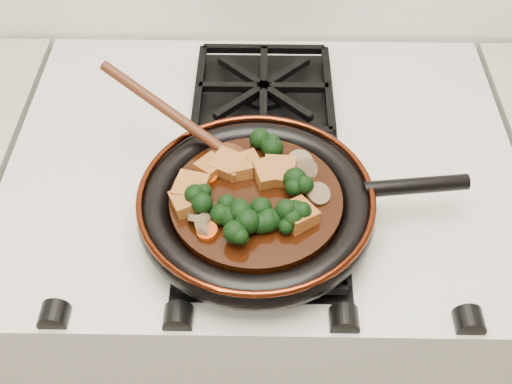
{
  "coord_description": "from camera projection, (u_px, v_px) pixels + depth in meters",
  "views": [
    {
      "loc": [
        0.0,
        1.01,
        1.58
      ],
      "look_at": [
        -0.01,
        1.56,
        0.97
      ],
      "focal_mm": 45.0,
      "sensor_mm": 36.0,
      "label": 1
    }
  ],
  "objects": [
    {
      "name": "tofu_cube_3",
      "position": [
        211.0,
        167.0,
        0.86
      ],
      "size": [
        0.05,
        0.05,
        0.02
      ],
      "primitive_type": "cube",
      "rotation": [
        -0.03,
        0.06,
        0.89
      ],
      "color": "#925521",
      "rests_on": "braising_sauce"
    },
    {
      "name": "tofu_cube_6",
      "position": [
        298.0,
        215.0,
        0.8
      ],
      "size": [
        0.06,
        0.06,
        0.03
      ],
      "primitive_type": "cube",
      "rotation": [
        0.1,
        0.07,
        2.19
      ],
      "color": "#925521",
      "rests_on": "braising_sauce"
    },
    {
      "name": "broccoli_floret_1",
      "position": [
        244.0,
        235.0,
        0.78
      ],
      "size": [
        0.08,
        0.08,
        0.06
      ],
      "primitive_type": null,
      "rotation": [
        -0.12,
        0.01,
        1.98
      ],
      "color": "black",
      "rests_on": "braising_sauce"
    },
    {
      "name": "broccoli_floret_5",
      "position": [
        230.0,
        211.0,
        0.8
      ],
      "size": [
        0.08,
        0.08,
        0.06
      ],
      "primitive_type": null,
      "rotation": [
        0.05,
        -0.14,
        1.85
      ],
      "color": "black",
      "rests_on": "braising_sauce"
    },
    {
      "name": "tofu_cube_0",
      "position": [
        280.0,
        172.0,
        0.85
      ],
      "size": [
        0.05,
        0.05,
        0.03
      ],
      "primitive_type": "cube",
      "rotation": [
        -0.03,
        -0.11,
        1.48
      ],
      "color": "#925521",
      "rests_on": "braising_sauce"
    },
    {
      "name": "burner_grate_back",
      "position": [
        264.0,
        91.0,
        1.05
      ],
      "size": [
        0.23,
        0.23,
        0.03
      ],
      "primitive_type": null,
      "color": "black",
      "rests_on": "stove"
    },
    {
      "name": "tofu_cube_5",
      "position": [
        191.0,
        189.0,
        0.83
      ],
      "size": [
        0.05,
        0.05,
        0.02
      ],
      "primitive_type": "cube",
      "rotation": [
        -0.04,
        -0.01,
        2.92
      ],
      "color": "#925521",
      "rests_on": "braising_sauce"
    },
    {
      "name": "broccoli_floret_4",
      "position": [
        198.0,
        199.0,
        0.81
      ],
      "size": [
        0.07,
        0.06,
        0.07
      ],
      "primitive_type": null,
      "rotation": [
        -0.0,
        0.22,
        0.12
      ],
      "color": "black",
      "rests_on": "braising_sauce"
    },
    {
      "name": "carrot_coin_0",
      "position": [
        277.0,
        178.0,
        0.85
      ],
      "size": [
        0.03,
        0.03,
        0.01
      ],
      "primitive_type": "cylinder",
      "rotation": [
        -0.04,
        0.22,
        0.0
      ],
      "color": "#B63305",
      "rests_on": "braising_sauce"
    },
    {
      "name": "tofu_cube_7",
      "position": [
        270.0,
        174.0,
        0.85
      ],
      "size": [
        0.05,
        0.05,
        0.03
      ],
      "primitive_type": "cube",
      "rotation": [
        0.04,
        -0.06,
        1.87
      ],
      "color": "#925521",
      "rests_on": "braising_sauce"
    },
    {
      "name": "broccoli_floret_6",
      "position": [
        267.0,
        147.0,
        0.88
      ],
      "size": [
        0.08,
        0.08,
        0.06
      ],
      "primitive_type": null,
      "rotation": [
        0.12,
        0.14,
        1.88
      ],
      "color": "black",
      "rests_on": "braising_sauce"
    },
    {
      "name": "tofu_cube_2",
      "position": [
        238.0,
        168.0,
        0.86
      ],
      "size": [
        0.04,
        0.04,
        0.02
      ],
      "primitive_type": "cube",
      "rotation": [
        -0.02,
        0.09,
        1.87
      ],
      "color": "#925521",
      "rests_on": "braising_sauce"
    },
    {
      "name": "broccoli_floret_0",
      "position": [
        262.0,
        217.0,
        0.8
      ],
      "size": [
        0.07,
        0.07,
        0.06
      ],
      "primitive_type": null,
      "rotation": [
        -0.15,
        -0.04,
        1.48
      ],
      "color": "black",
      "rests_on": "braising_sauce"
    },
    {
      "name": "carrot_coin_1",
      "position": [
        207.0,
        231.0,
        0.79
      ],
      "size": [
        0.03,
        0.03,
        0.01
      ],
      "primitive_type": "cylinder",
      "rotation": [
        0.1,
        -0.1,
        0.0
      ],
      "color": "#B63305",
      "rests_on": "braising_sauce"
    },
    {
      "name": "mushroom_slice_0",
      "position": [
        200.0,
        218.0,
        0.8
      ],
      "size": [
        0.03,
        0.03,
        0.03
      ],
      "primitive_type": "cylinder",
      "rotation": [
        0.81,
        0.0,
        3.06
      ],
      "color": "brown",
      "rests_on": "braising_sauce"
    },
    {
      "name": "broccoli_floret_2",
      "position": [
        297.0,
        219.0,
        0.79
      ],
      "size": [
        0.06,
        0.07,
        0.06
      ],
      "primitive_type": null,
      "rotation": [
        -0.03,
        0.24,
        1.64
      ],
      "color": "black",
      "rests_on": "braising_sauce"
    },
    {
      "name": "tofu_cube_1",
      "position": [
        246.0,
        164.0,
        0.86
      ],
      "size": [
        0.05,
        0.05,
        0.02
      ],
      "primitive_type": "cube",
      "rotation": [
        0.05,
        -0.02,
        0.41
      ],
      "color": "#925521",
      "rests_on": "braising_sauce"
    },
    {
      "name": "carrot_coin_3",
      "position": [
        207.0,
        177.0,
        0.85
      ],
      "size": [
        0.03,
        0.03,
        0.01
      ],
      "primitive_type": "cylinder",
      "rotation": [
        0.06,
        0.03,
        0.0
      ],
      "color": "#B63305",
      "rests_on": "braising_sauce"
    },
    {
      "name": "wooden_spoon",
      "position": [
        195.0,
        130.0,
        0.88
      ],
      "size": [
        0.13,
        0.09,
        0.22
      ],
      "rotation": [
        0.0,
        0.0,
        2.63
      ],
      "color": "#451F0E",
      "rests_on": "braising_sauce"
    },
    {
      "name": "carrot_coin_2",
      "position": [
        298.0,
        186.0,
        0.84
      ],
      "size": [
        0.03,
        0.03,
        0.02
      ],
      "primitive_type": "cylinder",
      "rotation": [
        -0.23,
        -0.26,
        0.0
      ],
      "color": "#B63305",
      "rests_on": "braising_sauce"
    },
    {
      "name": "tofu_cube_4",
      "position": [
        228.0,
        165.0,
        0.86
      ],
      "size": [
        0.05,
        0.05,
        0.03
      ],
      "primitive_type": "cube",
      "rotation": [
        -0.08,
        -0.07,
        2.69
      ],
      "color": "#925521",
      "rests_on": "braising_sauce"
    },
    {
      "name": "braising_sauce",
      "position": [
        256.0,
        203.0,
        0.84
      ],
      "size": [
        0.23,
        0.23,
        0.02
      ],
      "primitive_type": "cylinder",
      "color": "black",
      "rests_on": "skillet"
    },
    {
      "name": "mushroom_slice_4",
      "position": [
        318.0,
        194.0,
        0.83
      ],
      "size": [
        0.04,
        0.04,
        0.02
      ],
      "primitive_type": "cylinder",
      "rotation": [
        0.47,
        0.0,
        0.65
      ],
      "color": "brown",
      "rests_on": "braising_sauce"
    },
    {
      "name": "burner_grate_front",
      "position": [
        262.0,
        224.0,
        0.86
      ],
      "size": [
        0.23,
        0.23,
        0.03
      ],
      "primitive_type": null,
      "color": "black",
      "rests_on": "stove"
    },
    {
      "name": "stove",
      "position": [
        261.0,
        315.0,
        1.3
      ],
      "size": [
        0.76,
        0.6,
        0.9
      ],
      "primitive_type": "cube",
      "color": "beige",
      "rests_on": "ground"
    },
    {
      "name": "broccoli_floret_3",
      "position": [
        295.0,
        185.0,
        0.83
      ],
      "size": [
        0.08,
        0.08,
        0.06
      ],
      "primitive_type": null,
      "rotation": [
        -0.19,
        -0.09,
        1.23
      ],
      "color": "black",
      "rests_on": "braising_sauce"
    },
    {
      "name": "skillet",
      "position": [
        258.0,
        205.0,
        0.84
      ],
      "size": [
        0.44,
        0.31,
        0.05
      ],
      "rotation": [
        0.0,
        0.0,
        0.12
      ],
      "color": "black",
      "rests_on": "burner_grate_front"
    },
    {
      "name": "tofu_cube_8",
      "position": [
        189.0,
        201.0,
        0.82
      ],
      "size": [
        0.06,
        0.05,
        0.03
      ],
      "primitive_type": "cube",
      "rotation": [
        -0.07,
        0.06,
        2.0
      ],
      "color": "#925521",
      "rests_on": "braising_sauce"
    },
    {
      "name": "mushroom_slice_1",
      "position": [
        206.0,
        225.0,
        0.79
      ],
      "size": [
        0.03,
        0.03,
        0.03
      ],
      "primitive_type": "cylinder",
      "rotation": [
        0.78,
        0.0,
        1.51
      ],
      "color": "brown",
      "rests_on": "braising_sauce"
    },
    {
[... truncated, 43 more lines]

